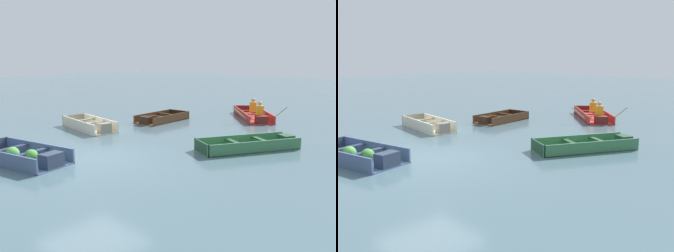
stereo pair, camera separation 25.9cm
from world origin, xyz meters
The scene contains 6 objects.
ground_plane centered at (0.00, 0.00, 0.00)m, with size 80.00×80.00×0.00m, color #47606B.
dinghy_slate_blue_foreground centered at (-1.02, -1.42, 0.16)m, with size 3.00×1.79×0.41m.
skiff_green_near_moored centered at (2.64, 4.00, 0.12)m, with size 2.32×3.19×0.36m.
skiff_dark_varnish_mid_moored centered at (-2.73, 5.50, 0.12)m, with size 1.30×2.51×0.34m.
skiff_cream_far_moored centered at (-3.43, 2.41, 0.15)m, with size 2.84×1.36×0.40m.
rowboat_red_with_crew centered at (-0.17, 8.84, 0.18)m, with size 3.26×3.28×0.91m.
Camera 1 is at (8.38, -5.74, 2.83)m, focal length 40.00 mm.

